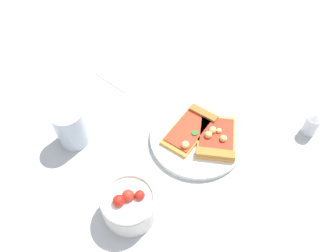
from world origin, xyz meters
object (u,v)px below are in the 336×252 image
salad_bowl (129,204)px  paper_napkin (129,68)px  pepper_shaker (312,124)px  soda_glass (71,127)px  plate (197,138)px  pizza_slice_far (193,128)px  pizza_slice_near (216,140)px

salad_bowl → paper_napkin: salad_bowl is taller
salad_bowl → pepper_shaker: bearing=-135.8°
soda_glass → paper_napkin: soda_glass is taller
soda_glass → pepper_shaker: size_ratio=1.58×
plate → soda_glass: (0.28, 0.09, 0.04)m
pizza_slice_far → soda_glass: 0.28m
soda_glass → salad_bowl: bearing=146.7°
paper_napkin → pizza_slice_far: bearing=145.0°
salad_bowl → pepper_shaker: 0.47m
pizza_slice_far → plate: bearing=138.9°
pizza_slice_near → soda_glass: bearing=15.3°
plate → pizza_slice_near: 0.05m
plate → pepper_shaker: 0.28m
paper_napkin → pepper_shaker: bearing=171.9°
pizza_slice_near → soda_glass: (0.32, 0.09, 0.03)m
pizza_slice_far → paper_napkin: pizza_slice_far is taller
salad_bowl → soda_glass: soda_glass is taller
pizza_slice_near → pizza_slice_far: bearing=-15.5°
soda_glass → pepper_shaker: (-0.53, -0.20, -0.02)m
salad_bowl → plate: bearing=-110.8°
salad_bowl → paper_napkin: (0.17, -0.40, -0.03)m
plate → pepper_shaker: pepper_shaker is taller
pizza_slice_near → paper_napkin: pizza_slice_near is taller
plate → pizza_slice_near: pizza_slice_near is taller
plate → pizza_slice_near: bearing=176.5°
salad_bowl → soda_glass: bearing=-33.3°
pizza_slice_near → soda_glass: 0.34m
plate → pepper_shaker: size_ratio=3.56×
soda_glass → pizza_slice_near: bearing=-164.7°
pizza_slice_far → soda_glass: soda_glass is taller
plate → soda_glass: soda_glass is taller
salad_bowl → pepper_shaker: salad_bowl is taller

